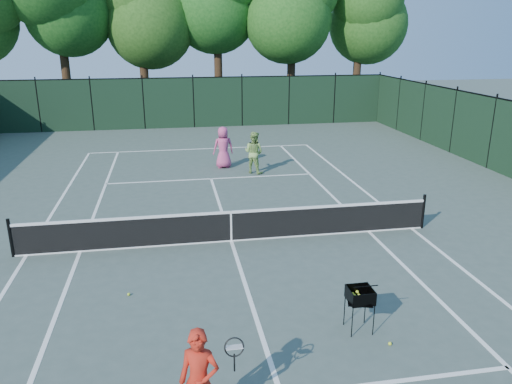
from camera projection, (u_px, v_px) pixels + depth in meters
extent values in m
plane|color=#43524A|center=(231.00, 241.00, 14.13)|extent=(90.00, 90.00, 0.00)
cube|color=white|center=(26.00, 255.00, 13.22)|extent=(0.10, 23.77, 0.01)
cube|color=white|center=(412.00, 228.00, 15.03)|extent=(0.10, 23.77, 0.01)
cube|color=white|center=(80.00, 252.00, 13.45)|extent=(0.10, 23.77, 0.01)
cube|color=white|center=(369.00, 231.00, 14.81)|extent=(0.10, 23.77, 0.01)
cube|color=white|center=(202.00, 149.00, 25.27)|extent=(10.97, 0.10, 0.01)
cube|color=white|center=(211.00, 179.00, 20.13)|extent=(8.23, 0.10, 0.01)
cube|color=white|center=(231.00, 241.00, 14.13)|extent=(0.10, 12.80, 0.01)
cube|color=black|center=(231.00, 226.00, 13.99)|extent=(11.60, 0.03, 0.85)
cube|color=white|center=(231.00, 212.00, 13.86)|extent=(11.60, 0.05, 0.07)
cube|color=white|center=(231.00, 241.00, 14.12)|extent=(11.60, 0.05, 0.04)
cube|color=white|center=(231.00, 226.00, 13.99)|extent=(0.05, 0.04, 0.91)
cylinder|color=black|center=(11.00, 238.00, 13.01)|extent=(0.09, 0.09, 1.06)
cylinder|color=black|center=(423.00, 211.00, 14.93)|extent=(0.09, 0.09, 1.06)
cube|color=black|center=(194.00, 103.00, 30.54)|extent=(24.00, 0.05, 3.00)
cylinder|color=black|center=(67.00, 84.00, 32.70)|extent=(0.56, 0.56, 4.80)
cylinder|color=black|center=(145.00, 87.00, 33.41)|extent=(0.56, 0.56, 4.30)
cylinder|color=black|center=(219.00, 80.00, 34.60)|extent=(0.56, 0.56, 5.00)
cylinder|color=black|center=(291.00, 82.00, 34.83)|extent=(0.56, 0.56, 4.60)
cylinder|color=black|center=(356.00, 82.00, 36.16)|extent=(0.56, 0.56, 4.40)
ellipsoid|color=#1B4A15|center=(361.00, 0.00, 34.46)|extent=(5.80, 5.80, 8.99)
imported|color=red|center=(199.00, 382.00, 7.21)|extent=(0.70, 0.57, 1.66)
cylinder|color=black|center=(234.00, 363.00, 7.44)|extent=(0.03, 0.03, 0.30)
torus|color=black|center=(234.00, 347.00, 7.36)|extent=(0.30, 0.10, 0.30)
imported|color=#C5457C|center=(223.00, 147.00, 21.54)|extent=(0.93, 0.66, 1.80)
imported|color=#88B158|center=(254.00, 152.00, 20.74)|extent=(1.08, 1.05, 1.75)
cylinder|color=black|center=(352.00, 323.00, 9.59)|extent=(0.02, 0.02, 0.64)
cylinder|color=black|center=(374.00, 320.00, 9.67)|extent=(0.02, 0.02, 0.64)
cylinder|color=black|center=(344.00, 311.00, 10.00)|extent=(0.02, 0.02, 0.64)
cylinder|color=black|center=(365.00, 309.00, 10.08)|extent=(0.02, 0.02, 0.64)
cube|color=black|center=(360.00, 295.00, 9.70)|extent=(0.60, 0.60, 0.27)
sphere|color=#C8D92C|center=(360.00, 299.00, 9.72)|extent=(0.07, 0.07, 0.07)
sphere|color=#C8D92C|center=(360.00, 299.00, 9.72)|extent=(0.07, 0.07, 0.07)
sphere|color=#C8D92C|center=(360.00, 299.00, 9.72)|extent=(0.07, 0.07, 0.07)
sphere|color=#C8D92C|center=(360.00, 299.00, 9.72)|extent=(0.07, 0.07, 0.07)
sphere|color=#C8D92C|center=(360.00, 299.00, 9.72)|extent=(0.07, 0.07, 0.07)
sphere|color=#C8D92C|center=(360.00, 299.00, 9.72)|extent=(0.07, 0.07, 0.07)
sphere|color=#C8D92C|center=(360.00, 299.00, 9.72)|extent=(0.07, 0.07, 0.07)
sphere|color=#C8D92C|center=(360.00, 299.00, 9.72)|extent=(0.07, 0.07, 0.07)
sphere|color=#C8D92C|center=(360.00, 299.00, 9.72)|extent=(0.07, 0.07, 0.07)
sphere|color=#C8D92C|center=(360.00, 299.00, 9.72)|extent=(0.07, 0.07, 0.07)
sphere|color=#C8D92C|center=(360.00, 299.00, 9.72)|extent=(0.07, 0.07, 0.07)
sphere|color=#C8D92C|center=(360.00, 299.00, 9.72)|extent=(0.07, 0.07, 0.07)
sphere|color=#C8D92C|center=(360.00, 299.00, 9.72)|extent=(0.07, 0.07, 0.07)
sphere|color=#C8D92C|center=(360.00, 299.00, 9.72)|extent=(0.07, 0.07, 0.07)
sphere|color=#C8D92C|center=(360.00, 299.00, 9.72)|extent=(0.07, 0.07, 0.07)
sphere|color=#C8D92C|center=(360.00, 299.00, 9.72)|extent=(0.07, 0.07, 0.07)
sphere|color=#C8D92C|center=(360.00, 299.00, 9.72)|extent=(0.07, 0.07, 0.07)
sphere|color=#C9DD2D|center=(390.00, 344.00, 9.43)|extent=(0.07, 0.07, 0.07)
sphere|color=#B2D42B|center=(129.00, 294.00, 11.21)|extent=(0.07, 0.07, 0.07)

